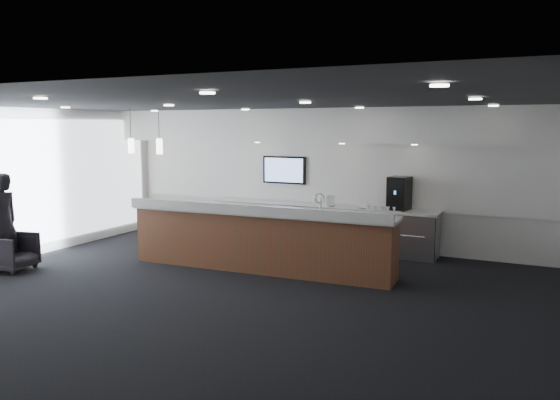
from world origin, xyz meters
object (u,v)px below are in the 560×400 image
at_px(armchair, 11,252).
at_px(lounge_guest, 3,222).
at_px(coffee_machine, 399,193).
at_px(service_counter, 260,239).

relative_size(armchair, lounge_guest, 0.42).
bearing_deg(lounge_guest, coffee_machine, 120.75).
distance_m(service_counter, armchair, 4.58).
bearing_deg(armchair, coffee_machine, -66.41).
xyz_separation_m(armchair, lounge_guest, (-0.20, 0.02, 0.55)).
bearing_deg(service_counter, armchair, -156.28).
height_order(service_counter, lounge_guest, lounge_guest).
bearing_deg(coffee_machine, armchair, -136.36).
distance_m(service_counter, coffee_machine, 3.10).
bearing_deg(lounge_guest, service_counter, 111.80).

